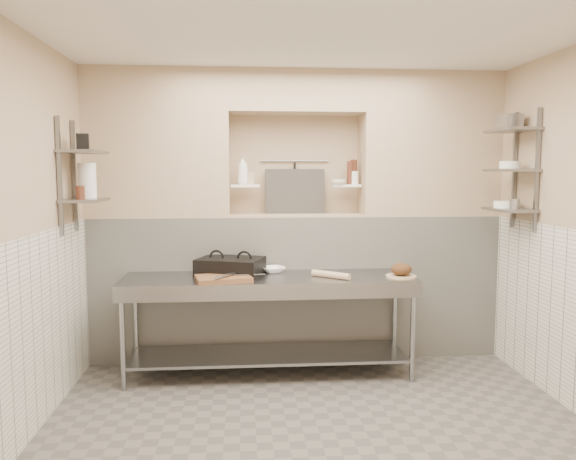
{
  "coord_description": "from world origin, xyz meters",
  "views": [
    {
      "loc": [
        -0.52,
        -3.76,
        1.83
      ],
      "look_at": [
        -0.15,
        0.9,
        1.35
      ],
      "focal_mm": 35.0,
      "sensor_mm": 36.0,
      "label": 1
    }
  ],
  "objects": [
    {
      "name": "floor",
      "position": [
        0.0,
        0.0,
        -0.05
      ],
      "size": [
        4.0,
        3.9,
        0.1
      ],
      "primitive_type": "cube",
      "color": "#615B55",
      "rests_on": "ground"
    },
    {
      "name": "ceiling",
      "position": [
        0.0,
        0.0,
        2.85
      ],
      "size": [
        4.0,
        3.9,
        0.1
      ],
      "primitive_type": "cube",
      "color": "silver",
      "rests_on": "ground"
    },
    {
      "name": "wall_left",
      "position": [
        -2.05,
        0.0,
        1.4
      ],
      "size": [
        0.1,
        3.9,
        2.8
      ],
      "primitive_type": "cube",
      "color": "tan",
      "rests_on": "ground"
    },
    {
      "name": "wall_back",
      "position": [
        0.0,
        2.0,
        1.4
      ],
      "size": [
        4.0,
        0.1,
        2.8
      ],
      "primitive_type": "cube",
      "color": "tan",
      "rests_on": "ground"
    },
    {
      "name": "wall_front",
      "position": [
        0.0,
        -2.0,
        1.4
      ],
      "size": [
        4.0,
        0.1,
        2.8
      ],
      "primitive_type": "cube",
      "color": "tan",
      "rests_on": "ground"
    },
    {
      "name": "backwall_lower",
      "position": [
        0.0,
        1.75,
        0.7
      ],
      "size": [
        4.0,
        0.4,
        1.4
      ],
      "primitive_type": "cube",
      "color": "silver",
      "rests_on": "floor"
    },
    {
      "name": "alcove_sill",
      "position": [
        0.0,
        1.75,
        1.41
      ],
      "size": [
        1.3,
        0.4,
        0.02
      ],
      "primitive_type": "cube",
      "color": "tan",
      "rests_on": "backwall_lower"
    },
    {
      "name": "backwall_pillar_left",
      "position": [
        -1.33,
        1.75,
        2.1
      ],
      "size": [
        1.35,
        0.4,
        1.4
      ],
      "primitive_type": "cube",
      "color": "tan",
      "rests_on": "backwall_lower"
    },
    {
      "name": "backwall_pillar_right",
      "position": [
        1.33,
        1.75,
        2.1
      ],
      "size": [
        1.35,
        0.4,
        1.4
      ],
      "primitive_type": "cube",
      "color": "tan",
      "rests_on": "backwall_lower"
    },
    {
      "name": "backwall_header",
      "position": [
        0.0,
        1.75,
        2.6
      ],
      "size": [
        1.3,
        0.4,
        0.4
      ],
      "primitive_type": "cube",
      "color": "tan",
      "rests_on": "backwall_lower"
    },
    {
      "name": "wainscot_left",
      "position": [
        -1.99,
        0.0,
        0.7
      ],
      "size": [
        0.02,
        3.9,
        1.4
      ],
      "primitive_type": "cube",
      "color": "silver",
      "rests_on": "floor"
    },
    {
      "name": "alcove_shelf_left",
      "position": [
        -0.5,
        1.75,
        1.7
      ],
      "size": [
        0.28,
        0.16,
        0.02
      ],
      "primitive_type": "cube",
      "color": "white",
      "rests_on": "backwall_lower"
    },
    {
      "name": "alcove_shelf_right",
      "position": [
        0.5,
        1.75,
        1.7
      ],
      "size": [
        0.28,
        0.16,
        0.02
      ],
      "primitive_type": "cube",
      "color": "white",
      "rests_on": "backwall_lower"
    },
    {
      "name": "utensil_rail",
      "position": [
        0.0,
        1.92,
        1.95
      ],
      "size": [
        0.7,
        0.02,
        0.02
      ],
      "primitive_type": "cylinder",
      "rotation": [
        0.0,
        1.57,
        0.0
      ],
      "color": "gray",
      "rests_on": "wall_back"
    },
    {
      "name": "hanging_steel",
      "position": [
        0.0,
        1.9,
        1.78
      ],
      "size": [
        0.02,
        0.02,
        0.3
      ],
      "primitive_type": "cylinder",
      "color": "black",
      "rests_on": "utensil_rail"
    },
    {
      "name": "splash_panel",
      "position": [
        0.0,
        1.85,
        1.64
      ],
      "size": [
        0.6,
        0.08,
        0.45
      ],
      "primitive_type": "cube",
      "rotation": [
        -0.14,
        0.0,
        0.0
      ],
      "color": "#383330",
      "rests_on": "alcove_sill"
    },
    {
      "name": "shelf_rail_left_a",
      "position": [
        -1.98,
        1.25,
        1.8
      ],
      "size": [
        0.03,
        0.03,
        0.95
      ],
      "primitive_type": "cube",
      "color": "slate",
      "rests_on": "wall_left"
    },
    {
      "name": "shelf_rail_left_b",
      "position": [
        -1.98,
        0.85,
        1.8
      ],
      "size": [
        0.03,
        0.03,
        0.95
      ],
      "primitive_type": "cube",
      "color": "slate",
      "rests_on": "wall_left"
    },
    {
      "name": "wall_shelf_left_lower",
      "position": [
        -1.84,
        1.05,
        1.6
      ],
      "size": [
        0.3,
        0.5,
        0.02
      ],
      "primitive_type": "cube",
      "color": "slate",
      "rests_on": "wall_left"
    },
    {
      "name": "wall_shelf_left_upper",
      "position": [
        -1.84,
        1.05,
        2.0
      ],
      "size": [
        0.3,
        0.5,
        0.03
      ],
      "primitive_type": "cube",
      "color": "slate",
      "rests_on": "wall_left"
    },
    {
      "name": "shelf_rail_right_a",
      "position": [
        1.98,
        1.25,
        1.85
      ],
      "size": [
        0.03,
        0.03,
        1.05
      ],
      "primitive_type": "cube",
      "color": "slate",
      "rests_on": "wall_right"
    },
    {
      "name": "shelf_rail_right_b",
      "position": [
        1.98,
        0.85,
        1.85
      ],
      "size": [
        0.03,
        0.03,
        1.05
      ],
      "primitive_type": "cube",
      "color": "slate",
      "rests_on": "wall_right"
    },
    {
      "name": "wall_shelf_right_lower",
      "position": [
        1.84,
        1.05,
        1.5
      ],
      "size": [
        0.3,
        0.5,
        0.02
      ],
      "primitive_type": "cube",
      "color": "slate",
      "rests_on": "wall_right"
    },
    {
      "name": "wall_shelf_right_mid",
      "position": [
        1.84,
        1.05,
        1.85
      ],
      "size": [
        0.3,
        0.5,
        0.02
      ],
      "primitive_type": "cube",
      "color": "slate",
      "rests_on": "wall_right"
    },
    {
      "name": "wall_shelf_right_upper",
      "position": [
        1.84,
        1.05,
        2.2
      ],
      "size": [
        0.3,
        0.5,
        0.03
      ],
      "primitive_type": "cube",
      "color": "slate",
      "rests_on": "wall_right"
    },
    {
      "name": "prep_table",
      "position": [
        -0.3,
        1.18,
        0.64
      ],
      "size": [
        2.6,
        0.7,
        0.9
      ],
      "color": "gray",
      "rests_on": "floor"
    },
    {
      "name": "panini_press",
      "position": [
        -0.64,
        1.32,
        0.98
      ],
      "size": [
        0.67,
        0.57,
        0.15
      ],
      "rotation": [
        0.0,
        0.0,
        -0.32
      ],
      "color": "black",
      "rests_on": "prep_table"
    },
    {
      "name": "cutting_board",
      "position": [
        -0.7,
        1.03,
        0.92
      ],
      "size": [
        0.52,
        0.41,
        0.04
      ],
      "primitive_type": "cube",
      "rotation": [
        0.0,
        0.0,
        0.19
      ],
      "color": "brown",
      "rests_on": "prep_table"
    },
    {
      "name": "knife_blade",
      "position": [
        -0.47,
        1.06,
        0.95
      ],
      "size": [
        0.27,
        0.05,
        0.01
      ],
      "primitive_type": "cube",
      "rotation": [
        0.0,
        0.0,
        0.07
      ],
      "color": "gray",
      "rests_on": "cutting_board"
    },
    {
      "name": "tongs",
      "position": [
        -0.67,
        0.97,
        0.96
      ],
      "size": [
        0.19,
        0.25,
        0.03
      ],
      "primitive_type": "cylinder",
      "rotation": [
        1.57,
        0.0,
        -0.61
      ],
      "color": "gray",
      "rests_on": "cutting_board"
    },
    {
      "name": "mixing_bowl",
      "position": [
        -0.25,
        1.4,
        0.93
      ],
      "size": [
        0.28,
        0.28,
        0.05
      ],
      "primitive_type": "imported",
      "rotation": [
        0.0,
        0.0,
        0.35
      ],
      "color": "white",
      "rests_on": "prep_table"
    },
    {
      "name": "rolling_pin",
      "position": [
        0.25,
        1.09,
        0.93
      ],
      "size": [
        0.32,
        0.29,
        0.06
      ],
      "primitive_type": "cylinder",
      "rotation": [
        1.57,
        0.0,
        0.86
      ],
      "color": "tan",
      "rests_on": "prep_table"
    },
    {
      "name": "bread_board",
      "position": [
        0.88,
        1.08,
        0.91
      ],
      "size": [
        0.27,
        0.27,
        0.02
      ],
      "primitive_type": "cylinder",
      "color": "tan",
      "rests_on": "prep_table"
    },
    {
      "name": "bread_loaf",
      "position": [
        0.88,
        1.08,
        0.97
      ],
      "size": [
        0.19,
        0.19,
        0.11
      ],
      "primitive_type": "ellipsoid",
      "color": "#4C2D19",
      "rests_on": "bread_board"
    },
    {
      "name": "bottle_soap",
      "position": [
        -0.52,
        1.74,
        1.85
      ],
      "size": [
        0.14,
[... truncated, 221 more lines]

